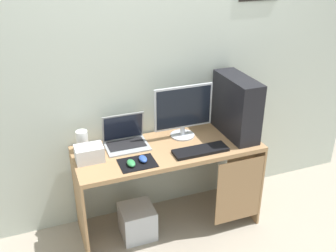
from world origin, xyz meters
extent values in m
plane|color=#9E9384|center=(0.00, 0.00, 0.00)|extent=(8.00, 8.00, 0.00)
cube|color=beige|center=(0.00, 0.32, 1.30)|extent=(4.00, 0.04, 2.60)
cube|color=#A37A51|center=(0.00, 0.00, 0.73)|extent=(1.44, 0.56, 0.03)
cube|color=#A37A51|center=(-0.71, 0.00, 0.35)|extent=(0.02, 0.56, 0.71)
cube|color=#A37A51|center=(0.71, 0.00, 0.35)|extent=(0.02, 0.56, 0.71)
cube|color=#96704B|center=(0.50, -0.27, 0.39)|extent=(0.40, 0.01, 0.57)
cube|color=black|center=(0.59, 0.02, 0.98)|extent=(0.18, 0.49, 0.48)
cylinder|color=#B7BCC6|center=(0.18, 0.13, 0.75)|extent=(0.20, 0.20, 0.01)
cylinder|color=#B7BCC6|center=(0.18, 0.13, 0.79)|extent=(0.04, 0.04, 0.07)
cube|color=#B7BCC6|center=(0.18, 0.12, 1.00)|extent=(0.48, 0.02, 0.35)
cube|color=black|center=(0.18, 0.11, 1.00)|extent=(0.45, 0.00, 0.32)
cube|color=#9EA3A8|center=(-0.29, 0.11, 0.75)|extent=(0.33, 0.24, 0.01)
cube|color=black|center=(-0.29, 0.13, 0.76)|extent=(0.29, 0.16, 0.00)
cube|color=#9EA3A8|center=(-0.29, 0.21, 0.87)|extent=(0.33, 0.06, 0.23)
cube|color=black|center=(-0.29, 0.20, 0.87)|extent=(0.30, 0.05, 0.21)
cylinder|color=white|center=(-0.62, 0.17, 0.82)|extent=(0.09, 0.09, 0.16)
cube|color=silver|center=(-0.60, 0.01, 0.80)|extent=(0.20, 0.14, 0.12)
cube|color=black|center=(0.20, -0.16, 0.75)|extent=(0.42, 0.14, 0.02)
cube|color=black|center=(-0.29, -0.15, 0.75)|extent=(0.26, 0.20, 0.00)
ellipsoid|color=#2D51B2|center=(-0.24, -0.14, 0.76)|extent=(0.06, 0.10, 0.03)
ellipsoid|color=#338C4C|center=(-0.34, -0.16, 0.76)|extent=(0.06, 0.10, 0.03)
cube|color=#B7BCC6|center=(-0.28, -0.04, 0.13)|extent=(0.26, 0.26, 0.26)
camera|label=1|loc=(-0.92, -2.42, 2.19)|focal=41.20mm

